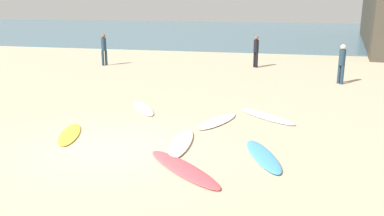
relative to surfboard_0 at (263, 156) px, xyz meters
The scene contains 12 objects.
ground_plane 3.90m from the surfboard_0, behind, with size 120.00×120.00×0.00m, color tan.
ocean_water 39.81m from the surfboard_0, 95.60° to the left, with size 120.00×40.00×0.08m, color #426675.
surfboard_0 is the anchor object (origin of this frame).
surfboard_1 3.50m from the surfboard_0, 91.81° to the left, with size 0.58×2.37×0.07m, color white.
surfboard_2 5.62m from the surfboard_0, 140.29° to the left, with size 0.51×2.19×0.06m, color white.
surfboard_3 3.03m from the surfboard_0, 120.78° to the left, with size 0.59×2.07×0.07m, color white.
surfboard_4 5.36m from the surfboard_0, behind, with size 0.52×1.95×0.06m, color yellow.
surfboard_5 2.03m from the surfboard_0, 145.54° to the right, with size 0.56×2.60×0.07m, color #D84951.
surfboard_6 2.17m from the surfboard_0, 168.47° to the left, with size 0.50×2.24×0.08m, color #F7E0D1.
beachgoer_near 13.57m from the surfboard_0, 95.33° to the left, with size 0.39×0.39×1.73m.
beachgoer_mid 15.64m from the surfboard_0, 128.63° to the left, with size 0.40×0.40×1.78m.
beachgoer_far 10.14m from the surfboard_0, 73.85° to the left, with size 0.39×0.39×1.76m.
Camera 1 is at (4.30, -8.97, 3.65)m, focal length 37.98 mm.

